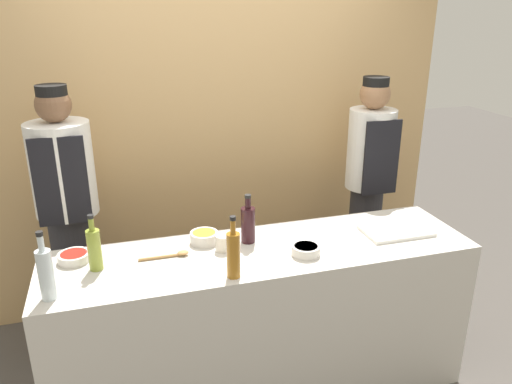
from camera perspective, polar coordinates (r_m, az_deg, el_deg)
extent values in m
cube|color=tan|center=(3.60, -4.80, 6.01)|extent=(3.32, 0.18, 2.40)
cube|color=beige|center=(2.87, 0.71, -14.58)|extent=(2.26, 0.60, 0.90)
cylinder|color=silver|center=(2.59, 5.71, -6.62)|extent=(0.15, 0.15, 0.05)
cylinder|color=silver|center=(2.58, 5.73, -6.28)|extent=(0.12, 0.12, 0.01)
cylinder|color=silver|center=(2.72, -5.94, -5.18)|extent=(0.15, 0.15, 0.06)
cylinder|color=yellow|center=(2.71, -5.96, -4.78)|extent=(0.12, 0.12, 0.02)
cylinder|color=silver|center=(2.68, -20.08, -7.01)|extent=(0.16, 0.16, 0.04)
cylinder|color=red|center=(2.67, -20.12, -6.73)|extent=(0.13, 0.13, 0.01)
cube|color=white|center=(2.93, 15.72, -4.30)|extent=(0.37, 0.23, 0.02)
cylinder|color=#9E661E|center=(2.34, -2.60, -7.25)|extent=(0.06, 0.06, 0.22)
cylinder|color=#9E661E|center=(2.28, -2.65, -4.01)|extent=(0.03, 0.03, 0.07)
cylinder|color=black|center=(2.26, -2.67, -3.01)|extent=(0.03, 0.03, 0.02)
cylinder|color=silver|center=(2.35, -22.85, -8.74)|extent=(0.07, 0.07, 0.23)
cylinder|color=silver|center=(2.29, -23.37, -5.42)|extent=(0.03, 0.03, 0.07)
cylinder|color=black|center=(2.27, -23.53, -4.40)|extent=(0.03, 0.03, 0.02)
cylinder|color=black|center=(2.68, -0.92, -3.80)|extent=(0.08, 0.08, 0.20)
cylinder|color=black|center=(2.63, -0.93, -1.26)|extent=(0.03, 0.03, 0.06)
cylinder|color=black|center=(2.62, -0.94, -0.49)|extent=(0.03, 0.03, 0.02)
cylinder|color=olive|center=(2.53, -17.97, -6.33)|extent=(0.07, 0.07, 0.21)
cylinder|color=olive|center=(2.47, -18.31, -3.54)|extent=(0.03, 0.03, 0.06)
cylinder|color=black|center=(2.46, -18.41, -2.69)|extent=(0.03, 0.03, 0.02)
cylinder|color=silver|center=(2.62, -3.77, -5.80)|extent=(0.08, 0.08, 0.09)
cylinder|color=#B2844C|center=(2.59, -11.01, -7.34)|extent=(0.21, 0.02, 0.02)
ellipsoid|color=#B2844C|center=(2.60, -8.34, -6.88)|extent=(0.06, 0.04, 0.02)
cylinder|color=#28282D|center=(3.38, -19.63, -9.61)|extent=(0.26, 0.26, 0.94)
cylinder|color=white|center=(3.09, -21.25, 2.46)|extent=(0.36, 0.36, 0.55)
cube|color=black|center=(2.94, -21.40, 1.07)|extent=(0.29, 0.02, 0.50)
sphere|color=brown|center=(3.00, -22.17, 9.22)|extent=(0.20, 0.20, 0.20)
cylinder|color=black|center=(2.99, -22.36, 10.61)|extent=(0.17, 0.17, 0.07)
cylinder|color=#28282D|center=(3.78, 12.08, -5.83)|extent=(0.23, 0.23, 0.90)
cylinder|color=white|center=(3.52, 12.95, 4.81)|extent=(0.32, 0.32, 0.55)
cube|color=black|center=(3.40, 14.15, 3.77)|extent=(0.25, 0.02, 0.51)
sphere|color=#9E704C|center=(3.44, 13.46, 10.84)|extent=(0.20, 0.20, 0.20)
cylinder|color=black|center=(3.43, 13.56, 12.10)|extent=(0.17, 0.17, 0.07)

